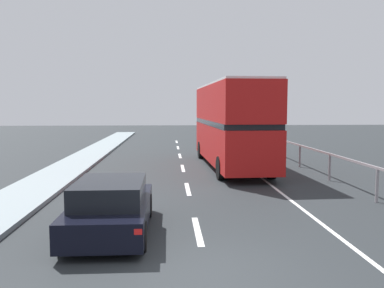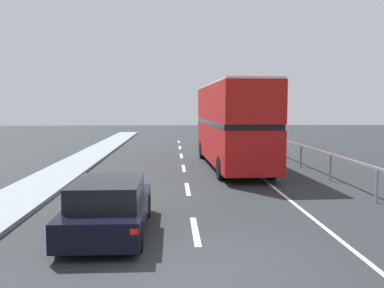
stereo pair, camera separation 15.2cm
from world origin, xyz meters
TOP-DOWN VIEW (x-y plane):
  - ground_plane at (0.00, 0.00)m, footprint 74.07×120.00m
  - lane_paint_markings at (2.07, 8.49)m, footprint 3.47×46.00m
  - bridge_side_railing at (6.02, 9.00)m, footprint 0.10×42.00m
  - double_decker_bus_red at (2.46, 13.04)m, footprint 2.80×10.24m
  - hatchback_car_near at (-2.13, 2.50)m, footprint 1.85×4.12m

SIDE VIEW (x-z plane):
  - ground_plane at x=0.00m, z-range -0.10..0.00m
  - lane_paint_markings at x=2.07m, z-range 0.00..0.01m
  - hatchback_car_near at x=-2.13m, z-range -0.02..1.31m
  - bridge_side_railing at x=6.02m, z-range 0.36..1.53m
  - double_decker_bus_red at x=2.46m, z-range 0.15..4.41m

